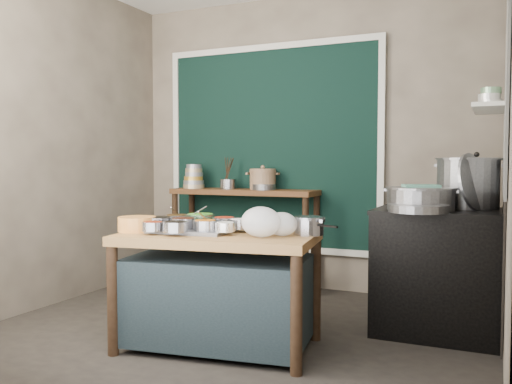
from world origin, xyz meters
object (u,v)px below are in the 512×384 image
at_px(back_counter, 244,238).
at_px(stove_block, 442,273).
at_px(ceramic_crock, 263,180).
at_px(prep_table, 218,290).
at_px(stock_pot, 468,183).
at_px(utensil_cup, 228,184).
at_px(yellow_basin, 137,224).
at_px(condiment_tray, 193,230).
at_px(steamer, 421,199).
at_px(saucepan, 308,226).

relative_size(back_counter, stove_block, 1.61).
bearing_deg(ceramic_crock, prep_table, -76.06).
bearing_deg(stock_pot, utensil_cup, 166.43).
height_order(yellow_basin, stock_pot, stock_pot).
xyz_separation_m(yellow_basin, stock_pot, (1.99, 1.24, 0.26)).
bearing_deg(back_counter, condiment_tray, -75.98).
height_order(ceramic_crock, steamer, ceramic_crock).
distance_m(saucepan, ceramic_crock, 1.81).
relative_size(saucepan, utensil_cup, 1.33).
distance_m(back_counter, utensil_cup, 0.55).
distance_m(saucepan, utensil_cup, 1.99).
relative_size(condiment_tray, ceramic_crock, 1.94).
bearing_deg(utensil_cup, saucepan, -47.95).
bearing_deg(saucepan, prep_table, -137.58).
bearing_deg(prep_table, stove_block, 27.03).
bearing_deg(back_counter, utensil_cup, 179.02).
height_order(prep_table, saucepan, saucepan).
bearing_deg(utensil_cup, stove_block, -19.46).
distance_m(stove_block, stock_pot, 0.68).
distance_m(prep_table, back_counter, 1.76).
height_order(prep_table, condiment_tray, condiment_tray).
bearing_deg(stove_block, stock_pot, 53.09).
xyz_separation_m(yellow_basin, saucepan, (1.10, 0.31, 0.01)).
height_order(utensil_cup, steamer, utensil_cup).
bearing_deg(prep_table, steamer, 26.35).
bearing_deg(yellow_basin, utensil_cup, 97.39).
distance_m(back_counter, steamer, 2.01).
xyz_separation_m(condiment_tray, ceramic_crock, (-0.23, 1.69, 0.28)).
height_order(stove_block, saucepan, saucepan).
bearing_deg(steamer, saucepan, -134.26).
xyz_separation_m(stock_pot, steamer, (-0.29, -0.32, -0.10)).
xyz_separation_m(back_counter, utensil_cup, (-0.17, 0.00, 0.52)).
relative_size(stove_block, steamer, 1.85).
height_order(yellow_basin, utensil_cup, utensil_cup).
xyz_separation_m(condiment_tray, stock_pot, (1.64, 1.12, 0.30)).
bearing_deg(utensil_cup, ceramic_crock, 5.19).
bearing_deg(saucepan, back_counter, 152.88).
xyz_separation_m(prep_table, condiment_tray, (-0.19, -0.00, 0.39)).
relative_size(utensil_cup, ceramic_crock, 0.59).
xyz_separation_m(yellow_basin, utensil_cup, (-0.23, 1.78, 0.20)).
distance_m(yellow_basin, ceramic_crock, 1.83).
distance_m(stove_block, utensil_cup, 2.27).
bearing_deg(steamer, yellow_basin, -151.46).
relative_size(stove_block, condiment_tray, 1.74).
bearing_deg(yellow_basin, back_counter, 91.83).
relative_size(back_counter, ceramic_crock, 5.44).
bearing_deg(stove_block, condiment_tray, -148.20).
xyz_separation_m(saucepan, stock_pot, (0.89, 0.94, 0.25)).
xyz_separation_m(back_counter, yellow_basin, (0.06, -1.78, 0.32)).
distance_m(stove_block, saucepan, 1.12).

